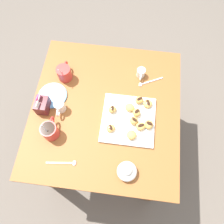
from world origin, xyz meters
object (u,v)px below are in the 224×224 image
object	(u,v)px
beignet_4	(137,113)
beignet_1	(130,107)
coffee_mug_red_right	(64,73)
beignet_2	(134,121)
beignet_0	(149,124)
beignet_8	(139,100)
beignet_9	(112,109)
cream_pitcher_white	(60,106)
chocolate_sauce_pitcher	(141,72)
saucer_sky_left	(53,95)
ice_cream_bowl	(127,171)
beignet_6	(132,135)
sugar_caddy	(42,105)
coffee_mug_red_left	(50,131)
beignet_7	(141,126)
beignet_3	(148,104)
beignet_5	(111,128)
pastry_plate_square	(128,120)
dining_table	(106,118)

from	to	relation	value
beignet_4	beignet_1	bearing A→B (deg)	55.23
coffee_mug_red_right	beignet_2	world-z (taller)	coffee_mug_red_right
beignet_0	beignet_8	size ratio (longest dim) A/B	1.15
coffee_mug_red_right	beignet_9	bearing A→B (deg)	-121.95
cream_pitcher_white	chocolate_sauce_pitcher	size ratio (longest dim) A/B	1.14
saucer_sky_left	beignet_0	world-z (taller)	beignet_0
beignet_1	beignet_8	distance (m)	0.07
ice_cream_bowl	beignet_8	distance (m)	0.41
ice_cream_bowl	beignet_1	size ratio (longest dim) A/B	1.92
beignet_1	beignet_6	world-z (taller)	beignet_6
coffee_mug_red_right	sugar_caddy	bearing A→B (deg)	160.16
ice_cream_bowl	beignet_2	world-z (taller)	ice_cream_bowl
coffee_mug_red_left	beignet_9	bearing A→B (deg)	-61.61
beignet_0	beignet_4	bearing A→B (deg)	49.40
cream_pitcher_white	beignet_1	bearing A→B (deg)	-83.34
sugar_caddy	beignet_6	distance (m)	0.53
ice_cream_bowl	beignet_4	size ratio (longest dim) A/B	2.10
coffee_mug_red_left	sugar_caddy	distance (m)	0.17
ice_cream_bowl	saucer_sky_left	bearing A→B (deg)	51.17
coffee_mug_red_right	beignet_7	xyz separation A→B (m)	(-0.28, -0.49, -0.02)
chocolate_sauce_pitcher	beignet_7	xyz separation A→B (m)	(-0.35, -0.02, 0.00)
beignet_6	coffee_mug_red_right	bearing A→B (deg)	52.72
cream_pitcher_white	beignet_3	distance (m)	0.50
cream_pitcher_white	beignet_7	xyz separation A→B (m)	(-0.06, -0.47, -0.01)
beignet_9	beignet_3	bearing A→B (deg)	-72.12
saucer_sky_left	beignet_2	bearing A→B (deg)	-102.86
cream_pitcher_white	beignet_7	distance (m)	0.47
coffee_mug_red_right	beignet_2	distance (m)	0.51
cream_pitcher_white	beignet_3	xyz separation A→B (m)	(0.08, -0.50, -0.01)
beignet_2	coffee_mug_red_left	bearing A→B (deg)	104.88
sugar_caddy	beignet_8	world-z (taller)	sugar_caddy
beignet_3	beignet_5	size ratio (longest dim) A/B	1.11
beignet_5	coffee_mug_red_right	bearing A→B (deg)	46.11
saucer_sky_left	beignet_4	distance (m)	0.51
beignet_4	beignet_8	world-z (taller)	beignet_4
pastry_plate_square	sugar_caddy	world-z (taller)	sugar_caddy
beignet_0	beignet_5	distance (m)	0.21
saucer_sky_left	beignet_9	world-z (taller)	beignet_9
cream_pitcher_white	beignet_5	world-z (taller)	cream_pitcher_white
chocolate_sauce_pitcher	saucer_sky_left	xyz separation A→B (m)	(-0.21, 0.51, -0.03)
beignet_5	beignet_7	bearing A→B (deg)	-78.97
ice_cream_bowl	chocolate_sauce_pitcher	bearing A→B (deg)	-2.56
dining_table	chocolate_sauce_pitcher	xyz separation A→B (m)	(0.26, -0.19, 0.17)
chocolate_sauce_pitcher	beignet_3	xyz separation A→B (m)	(-0.21, -0.05, -0.00)
beignet_8	beignet_2	bearing A→B (deg)	171.48
cream_pitcher_white	beignet_6	distance (m)	0.44
beignet_5	dining_table	bearing A→B (deg)	20.92
beignet_1	coffee_mug_red_right	bearing A→B (deg)	67.44
coffee_mug_red_right	beignet_5	distance (m)	0.45
pastry_plate_square	beignet_5	world-z (taller)	beignet_5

